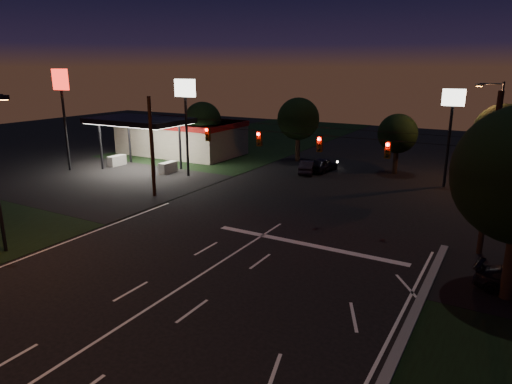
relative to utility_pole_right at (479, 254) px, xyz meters
The scene contains 17 objects.
ground 19.21m from the utility_pole_right, 128.66° to the right, with size 140.00×140.00×0.00m, color black.
cross_street_left 32.02m from the utility_pole_right, behind, with size 20.00×16.00×0.02m, color black.
stop_bar 9.66m from the utility_pole_right, 158.75° to the right, with size 12.00×0.50×0.01m, color silver.
utility_pole_right is the anchor object (origin of this frame).
utility_pole_left 24.00m from the utility_pole_right, behind, with size 0.28×0.28×8.00m, color black.
signal_span 13.20m from the utility_pole_right, behind, with size 24.00×0.40×1.56m.
gas_station 37.27m from the utility_pole_right, 155.56° to the left, with size 14.20×16.10×5.25m.
pole_sign_left_near 27.82m from the utility_pole_right, 164.93° to the left, with size 2.20×0.30×9.10m.
pole_sign_left_far 38.87m from the utility_pole_right, behind, with size 2.00×0.30×10.00m.
pole_sign_right 16.73m from the utility_pole_right, 104.93° to the left, with size 1.80×0.30×8.40m.
street_light_right_far 17.81m from the utility_pole_right, 92.57° to the left, with size 2.20×0.35×9.00m.
tree_far_a 33.84m from the utility_pole_right, 153.24° to the left, with size 4.20×4.20×6.42m.
tree_far_b 28.04m from the utility_pole_right, 136.25° to the left, with size 4.60×4.60×6.98m.
tree_far_c 20.58m from the utility_pole_right, 116.39° to the left, with size 3.80×3.80×5.86m.
tree_far_d 16.84m from the utility_pole_right, 89.92° to the left, with size 4.80×4.80×7.30m.
car_oncoming_a 21.90m from the utility_pole_right, 135.23° to the left, with size 1.63×4.05×1.38m, color black.
car_oncoming_b 21.64m from the utility_pole_right, 140.06° to the left, with size 1.33×3.82×1.26m, color black.
Camera 1 is at (12.94, -11.91, 10.17)m, focal length 32.00 mm.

